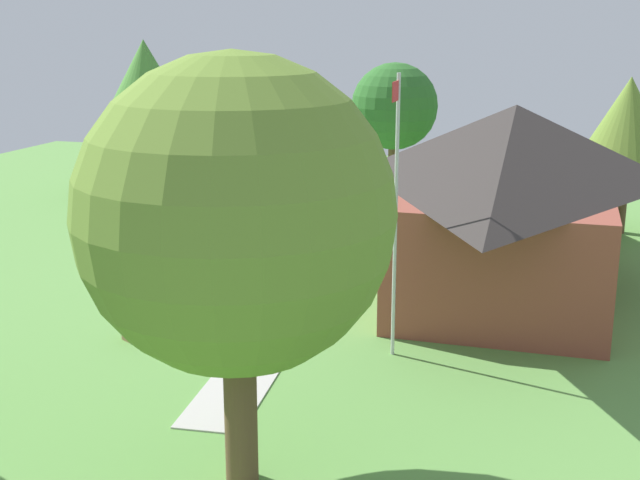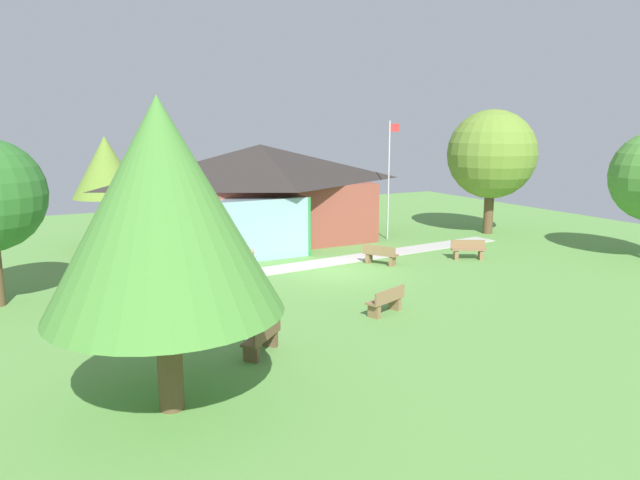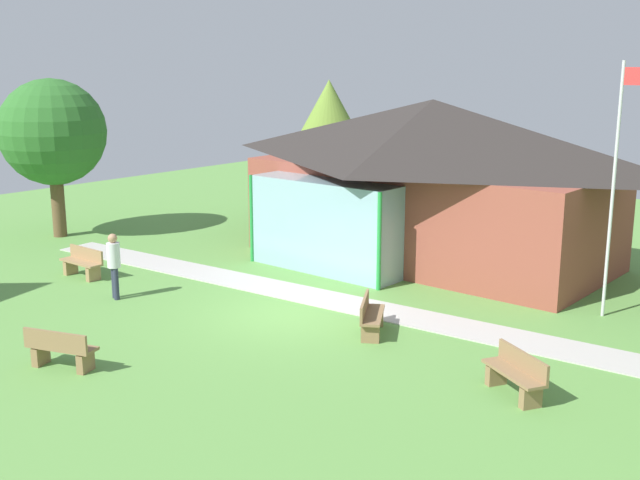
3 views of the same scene
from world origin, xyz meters
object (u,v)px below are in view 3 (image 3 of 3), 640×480
object	(u,v)px
bench_mid_left	(83,263)
tree_behind_pavilion_left	(329,120)
bench_front_center	(60,350)
pavilion	(426,178)
bench_rear_near_path	(370,317)
visitor_strolling_lawn	(114,261)
flagpole	(615,180)
bench_mid_right	(516,375)
tree_west_hedge	(53,133)

from	to	relation	value
bench_mid_left	tree_behind_pavilion_left	distance (m)	11.98
bench_front_center	tree_behind_pavilion_left	bearing A→B (deg)	90.88
pavilion	bench_rear_near_path	world-z (taller)	pavilion
bench_mid_left	visitor_strolling_lawn	xyz separation A→B (m)	(2.46, -0.65, 0.62)
flagpole	bench_mid_left	world-z (taller)	flagpole
bench_front_center	bench_mid_right	xyz separation A→B (m)	(7.60, 4.74, 0.00)
flagpole	tree_west_hedge	distance (m)	18.35
bench_rear_near_path	bench_mid_left	world-z (taller)	same
pavilion	flagpole	size ratio (longest dim) A/B	1.92
bench_mid_right	tree_behind_pavilion_left	size ratio (longest dim) A/B	0.29
bench_front_center	visitor_strolling_lawn	xyz separation A→B (m)	(-3.13, 3.55, 0.62)
visitor_strolling_lawn	bench_mid_right	bearing A→B (deg)	-152.96
bench_front_center	tree_west_hedge	bearing A→B (deg)	128.45
tree_behind_pavilion_left	flagpole	bearing A→B (deg)	-22.09
pavilion	bench_rear_near_path	bearing A→B (deg)	-67.02
bench_front_center	bench_mid_right	distance (m)	8.95
flagpole	bench_mid_left	xyz separation A→B (m)	(-12.75, -6.17, -2.94)
flagpole	bench_front_center	bearing A→B (deg)	-124.60
flagpole	visitor_strolling_lawn	bearing A→B (deg)	-146.44
visitor_strolling_lawn	tree_west_hedge	size ratio (longest dim) A/B	0.32
bench_mid_left	tree_west_hedge	world-z (taller)	tree_west_hedge
pavilion	tree_behind_pavilion_left	distance (m)	7.63
bench_rear_near_path	tree_behind_pavilion_left	world-z (taller)	tree_behind_pavilion_left
bench_mid_right	visitor_strolling_lawn	world-z (taller)	visitor_strolling_lawn
tree_west_hedge	bench_mid_right	bearing A→B (deg)	-6.09
bench_front_center	bench_rear_near_path	xyz separation A→B (m)	(3.55, 5.68, 0.00)
bench_rear_near_path	bench_mid_right	xyz separation A→B (m)	(4.05, -0.95, 0.00)
bench_rear_near_path	visitor_strolling_lawn	size ratio (longest dim) A/B	0.87
pavilion	bench_front_center	size ratio (longest dim) A/B	7.50
flagpole	bench_rear_near_path	distance (m)	6.60
bench_mid_left	tree_behind_pavilion_left	xyz separation A→B (m)	(-0.32, 11.48, 3.41)
tree_west_hedge	pavilion	bearing A→B (deg)	25.43
flagpole	tree_behind_pavilion_left	distance (m)	14.11
flagpole	bench_front_center	distance (m)	12.93
bench_front_center	visitor_strolling_lawn	bearing A→B (deg)	111.65
tree_west_hedge	bench_mid_left	bearing A→B (deg)	-25.62
pavilion	flagpole	distance (m)	6.69
bench_mid_left	visitor_strolling_lawn	size ratio (longest dim) A/B	0.87
bench_front_center	tree_behind_pavilion_left	xyz separation A→B (m)	(-5.91, 15.67, 3.41)
bench_rear_near_path	bench_mid_right	distance (m)	4.16
bench_rear_near_path	tree_west_hedge	bearing A→B (deg)	-125.29
pavilion	bench_front_center	distance (m)	12.43
bench_mid_right	visitor_strolling_lawn	size ratio (longest dim) A/B	0.88
bench_mid_left	tree_west_hedge	bearing A→B (deg)	-26.93
bench_mid_left	tree_behind_pavilion_left	world-z (taller)	tree_behind_pavilion_left
bench_rear_near_path	pavilion	bearing A→B (deg)	171.76
bench_mid_right	bench_mid_left	bearing A→B (deg)	31.40
bench_mid_right	tree_behind_pavilion_left	world-z (taller)	tree_behind_pavilion_left
bench_rear_near_path	visitor_strolling_lawn	bearing A→B (deg)	-103.47
bench_mid_left	tree_west_hedge	size ratio (longest dim) A/B	0.28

